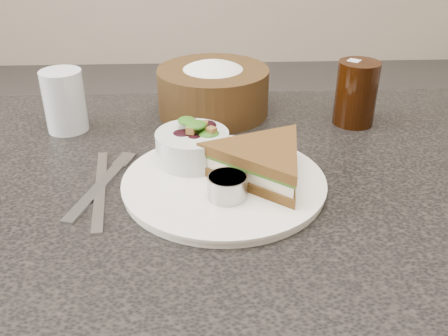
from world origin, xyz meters
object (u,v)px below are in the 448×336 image
at_px(salad_bowl, 192,142).
at_px(bread_basket, 213,83).
at_px(water_glass, 64,101).
at_px(dressing_ramekin, 227,187).
at_px(sandwich, 262,162).
at_px(cola_glass, 356,90).
at_px(dinner_plate, 224,183).

xyz_separation_m(salad_bowl, bread_basket, (0.04, 0.21, 0.01)).
relative_size(salad_bowl, bread_basket, 0.53).
relative_size(salad_bowl, water_glass, 1.02).
xyz_separation_m(dressing_ramekin, bread_basket, (-0.01, 0.32, 0.03)).
xyz_separation_m(sandwich, salad_bowl, (-0.10, 0.06, 0.01)).
xyz_separation_m(bread_basket, cola_glass, (0.25, -0.06, 0.00)).
relative_size(dinner_plate, dressing_ramekin, 5.33).
height_order(dinner_plate, sandwich, sandwich).
relative_size(dressing_ramekin, bread_basket, 0.26).
distance_m(sandwich, cola_glass, 0.28).
bearing_deg(dinner_plate, bread_basket, 91.58).
bearing_deg(dinner_plate, dressing_ramekin, -87.10).
relative_size(dinner_plate, bread_basket, 1.38).
relative_size(sandwich, salad_bowl, 1.70).
height_order(dinner_plate, dressing_ramekin, dressing_ramekin).
distance_m(sandwich, dressing_ramekin, 0.07).
relative_size(sandwich, water_glass, 1.74).
xyz_separation_m(dinner_plate, sandwich, (0.05, 0.00, 0.03)).
bearing_deg(sandwich, dressing_ramekin, -96.63).
bearing_deg(water_glass, salad_bowl, -34.27).
bearing_deg(water_glass, cola_glass, 0.55).
height_order(sandwich, bread_basket, bread_basket).
bearing_deg(dressing_ramekin, dinner_plate, 92.90).
bearing_deg(dressing_ramekin, salad_bowl, 113.77).
bearing_deg(cola_glass, sandwich, -131.88).
bearing_deg(cola_glass, dinner_plate, -138.67).
distance_m(dinner_plate, water_glass, 0.34).
relative_size(dinner_plate, cola_glass, 2.26).
bearing_deg(dinner_plate, sandwich, 2.44).
xyz_separation_m(dressing_ramekin, water_glass, (-0.26, 0.25, 0.02)).
height_order(sandwich, dressing_ramekin, sandwich).
bearing_deg(sandwich, cola_glass, 87.29).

